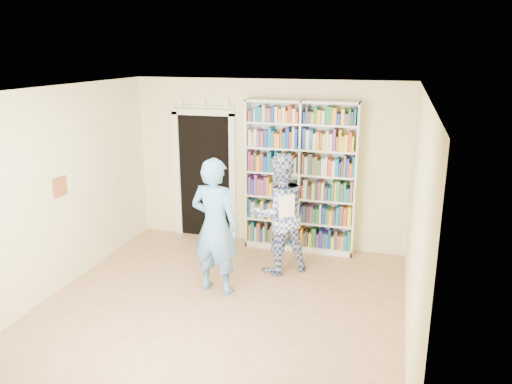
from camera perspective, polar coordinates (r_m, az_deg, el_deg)
floor at (r=6.36m, az=-4.58°, el=-13.61°), size 5.00×5.00×0.00m
ceiling at (r=5.56m, az=-5.20°, el=11.40°), size 5.00×5.00×0.00m
wall_back at (r=8.12m, az=1.37°, el=3.25°), size 4.50×0.00×4.50m
wall_left at (r=6.92m, az=-22.58°, el=-0.24°), size 0.00×5.00×5.00m
wall_right at (r=5.47m, az=17.80°, el=-3.87°), size 0.00×5.00×5.00m
bookshelf at (r=7.88m, az=5.13°, el=1.77°), size 1.75×0.33×2.40m
doorway at (r=8.48m, az=-5.89°, el=2.53°), size 1.10×0.08×2.43m
wall_art at (r=7.05m, az=-21.50°, el=0.57°), size 0.03×0.25×0.25m
man_blue at (r=6.53m, az=-4.70°, el=-3.96°), size 0.72×0.53×1.83m
man_plaid at (r=7.14m, az=2.66°, el=-2.50°), size 1.08×1.05×1.76m
paper_sheet at (r=6.79m, az=3.52°, el=-1.62°), size 0.20×0.13×0.32m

